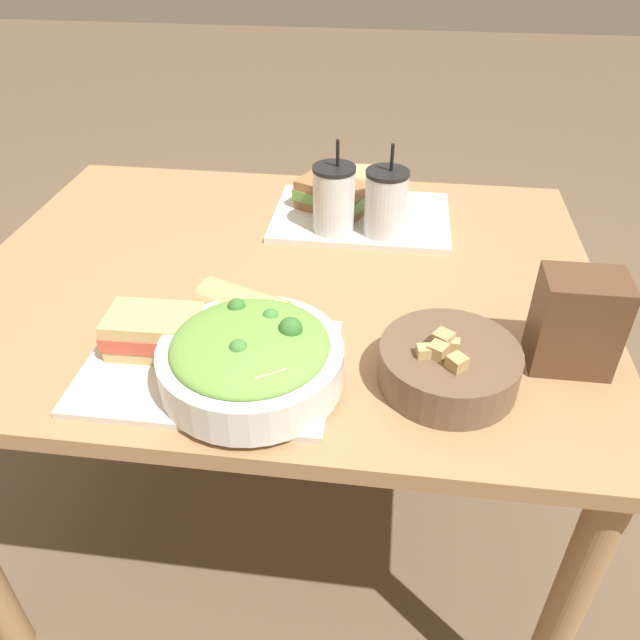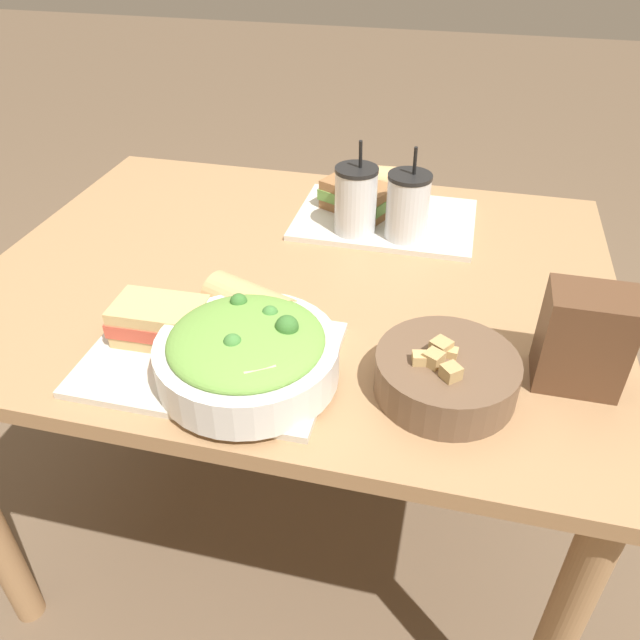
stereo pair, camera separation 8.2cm
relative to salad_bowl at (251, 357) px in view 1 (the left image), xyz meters
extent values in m
plane|color=brown|center=(-0.01, 0.32, -0.79)|extent=(12.00, 12.00, 0.00)
cube|color=#A37A51|center=(-0.01, 0.32, -0.07)|extent=(1.18, 0.92, 0.03)
cylinder|color=#A37A51|center=(0.51, -0.08, -0.44)|extent=(0.06, 0.06, 0.71)
cylinder|color=#A37A51|center=(-0.54, 0.72, -0.44)|extent=(0.06, 0.06, 0.71)
cylinder|color=#A37A51|center=(0.51, 0.72, -0.44)|extent=(0.06, 0.06, 0.71)
cube|color=beige|center=(-0.07, 0.03, -0.05)|extent=(0.38, 0.27, 0.01)
cube|color=beige|center=(0.12, 0.56, -0.05)|extent=(0.38, 0.27, 0.01)
cylinder|color=white|center=(0.00, 0.00, -0.01)|extent=(0.27, 0.27, 0.06)
ellipsoid|color=#6B9E42|center=(0.00, 0.00, 0.02)|extent=(0.23, 0.23, 0.04)
sphere|color=#427F38|center=(-0.01, -0.03, 0.04)|extent=(0.03, 0.03, 0.03)
sphere|color=#427F38|center=(0.02, 0.05, 0.04)|extent=(0.02, 0.02, 0.02)
sphere|color=#38702D|center=(-0.03, 0.07, 0.04)|extent=(0.03, 0.03, 0.03)
sphere|color=#38702D|center=(0.06, 0.02, 0.04)|extent=(0.03, 0.03, 0.03)
cube|color=beige|center=(0.04, -0.06, 0.03)|extent=(0.05, 0.05, 0.01)
cube|color=beige|center=(0.04, -0.03, 0.03)|extent=(0.05, 0.06, 0.01)
cylinder|color=brown|center=(0.28, 0.05, -0.02)|extent=(0.21, 0.21, 0.06)
cylinder|color=#5B2D19|center=(0.28, 0.05, 0.00)|extent=(0.19, 0.19, 0.01)
cube|color=tan|center=(0.24, 0.03, 0.01)|extent=(0.02, 0.02, 0.02)
cube|color=tan|center=(0.27, 0.05, 0.02)|extent=(0.04, 0.04, 0.03)
cube|color=tan|center=(0.29, 0.05, 0.01)|extent=(0.02, 0.02, 0.02)
cube|color=tan|center=(0.29, 0.00, 0.02)|extent=(0.03, 0.03, 0.02)
cube|color=tan|center=(0.26, 0.03, 0.02)|extent=(0.03, 0.03, 0.02)
cube|color=tan|center=(-0.16, 0.05, -0.03)|extent=(0.14, 0.09, 0.02)
cube|color=#C64C38|center=(-0.16, 0.05, -0.01)|extent=(0.15, 0.09, 0.02)
cube|color=tan|center=(-0.16, 0.05, 0.01)|extent=(0.14, 0.09, 0.02)
cylinder|color=tan|center=(-0.04, 0.12, -0.01)|extent=(0.17, 0.12, 0.07)
cylinder|color=beige|center=(0.03, 0.09, -0.01)|extent=(0.03, 0.07, 0.07)
cube|color=olive|center=(0.05, 0.58, -0.03)|extent=(0.17, 0.14, 0.02)
cube|color=#6B9E47|center=(0.05, 0.58, -0.01)|extent=(0.18, 0.14, 0.02)
cube|color=olive|center=(0.05, 0.58, 0.01)|extent=(0.17, 0.14, 0.02)
cylinder|color=tan|center=(0.09, 0.65, -0.01)|extent=(0.14, 0.08, 0.07)
cylinder|color=beige|center=(0.15, 0.65, -0.01)|extent=(0.01, 0.07, 0.07)
cylinder|color=silver|center=(0.07, 0.48, 0.02)|extent=(0.08, 0.08, 0.13)
cylinder|color=black|center=(0.07, 0.48, 0.01)|extent=(0.07, 0.07, 0.11)
cylinder|color=black|center=(0.07, 0.48, 0.09)|extent=(0.09, 0.09, 0.01)
cylinder|color=black|center=(0.07, 0.48, 0.12)|extent=(0.01, 0.02, 0.06)
cylinder|color=silver|center=(0.17, 0.48, 0.02)|extent=(0.08, 0.08, 0.13)
cylinder|color=maroon|center=(0.17, 0.48, 0.01)|extent=(0.07, 0.07, 0.10)
cylinder|color=black|center=(0.17, 0.48, 0.09)|extent=(0.09, 0.09, 0.01)
cylinder|color=black|center=(0.18, 0.48, 0.11)|extent=(0.01, 0.02, 0.06)
cube|color=brown|center=(0.47, 0.12, 0.02)|extent=(0.12, 0.09, 0.15)
camera|label=1|loc=(0.19, -0.67, 0.57)|focal=35.00mm
camera|label=2|loc=(0.27, -0.66, 0.57)|focal=35.00mm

